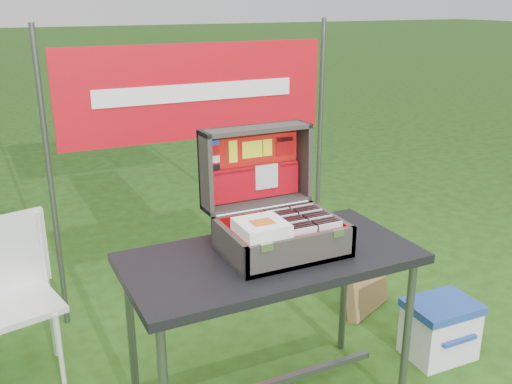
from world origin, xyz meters
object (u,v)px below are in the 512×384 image
cardboard_box (366,280)px  suitcase (276,193)px  cooler (440,329)px  table (270,333)px  chair (17,308)px

cardboard_box → suitcase: bearing=-176.5°
cardboard_box → cooler: bearing=-107.4°
table → cardboard_box: bearing=29.5°
table → chair: chair is taller
chair → table: bearing=-47.3°
chair → cardboard_box: size_ratio=2.03×
suitcase → chair: (-1.06, 0.63, -0.62)m
suitcase → cardboard_box: suitcase is taller
suitcase → cooler: 1.28m
cardboard_box → table: bearing=-175.0°
table → cooler: bearing=-2.1°
cooler → chair: chair is taller
table → chair: (-1.01, 0.69, 0.02)m
suitcase → cardboard_box: bearing=28.5°
table → suitcase: bearing=48.7°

